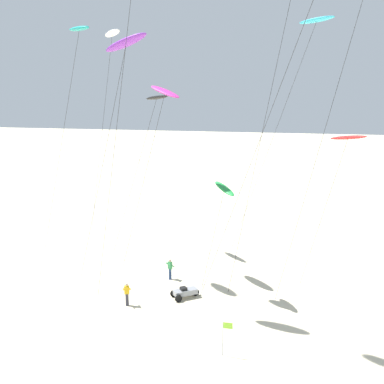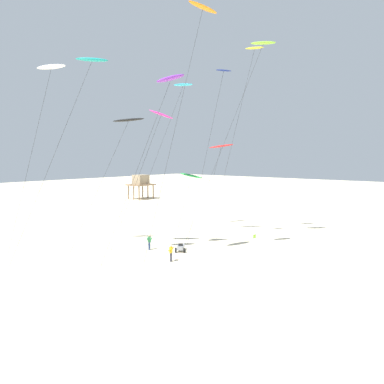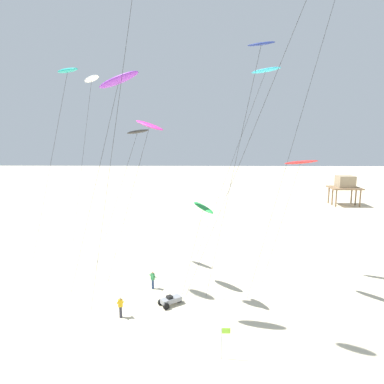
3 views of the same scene
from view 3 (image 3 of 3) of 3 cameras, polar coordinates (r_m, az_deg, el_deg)
ground_plane at (r=22.41m, az=1.19°, el=-28.58°), size 260.00×260.00×0.00m
kite_white at (r=38.21m, az=-16.34°, el=17.28°), size 5.39×4.03×19.77m
kite_cyan at (r=34.28m, az=11.95°, el=18.69°), size 7.78×5.09×19.96m
kite_purple at (r=25.33m, az=-12.13°, el=17.52°), size 7.34×4.63×18.24m
kite_black at (r=31.21m, az=-9.09°, el=9.69°), size 6.78×5.02×14.31m
kite_navy at (r=26.38m, az=11.05°, el=21.60°), size 4.65×3.06×20.14m
kite_red at (r=29.94m, az=17.50°, el=4.61°), size 3.84×3.15×11.87m
kite_teal at (r=31.68m, az=-19.99°, el=18.16°), size 7.94×5.59×19.20m
kite_green at (r=27.60m, az=1.86°, el=-2.67°), size 2.77×2.37×8.42m
kite_magenta at (r=27.70m, az=-7.14°, el=10.66°), size 6.02×4.04×15.06m
kite_flyer_nearest at (r=32.15m, az=-6.53°, el=-14.20°), size 0.72×0.71×1.67m
kite_flyer_middle at (r=28.07m, az=-11.76°, el=-18.08°), size 0.66×0.65×1.67m
stilt_house at (r=73.01m, az=24.01°, el=1.25°), size 5.67×4.67×5.79m
beach_buggy at (r=29.53m, az=-3.56°, el=-17.43°), size 2.00×1.77×0.82m
marker_flag at (r=23.11m, az=5.30°, el=-22.78°), size 0.56×0.05×2.10m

